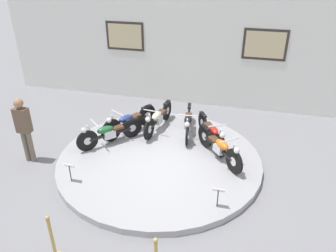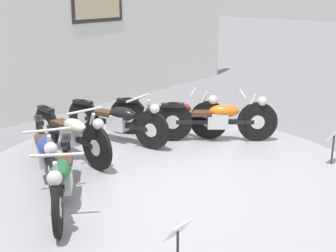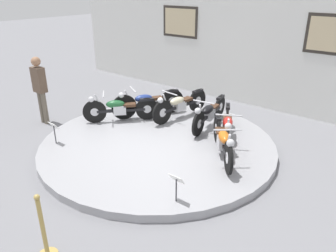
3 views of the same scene
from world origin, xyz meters
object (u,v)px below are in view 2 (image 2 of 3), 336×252
at_px(motorcycle_black, 118,120).
at_px(motorcycle_red, 170,114).
at_px(info_placard_front_left, 178,237).
at_px(motorcycle_cream, 71,132).
at_px(motorcycle_orange, 218,118).
at_px(motorcycle_blue, 46,152).
at_px(info_placard_front_centre, 334,139).
at_px(motorcycle_green, 62,176).

distance_m(motorcycle_black, motorcycle_red, 0.88).
distance_m(motorcycle_black, info_placard_front_left, 3.69).
relative_size(motorcycle_cream, motorcycle_red, 1.13).
bearing_deg(motorcycle_cream, info_placard_front_left, -112.77).
bearing_deg(info_placard_front_left, motorcycle_cream, 67.23).
bearing_deg(motorcycle_orange, info_placard_front_left, -150.82).
height_order(motorcycle_blue, motorcycle_red, motorcycle_blue).
height_order(motorcycle_orange, info_placard_front_centre, motorcycle_orange).
bearing_deg(motorcycle_blue, motorcycle_green, -112.93).
relative_size(motorcycle_blue, motorcycle_orange, 1.14).
xyz_separation_m(motorcycle_black, info_placard_front_left, (-2.17, -2.98, -0.00)).
height_order(motorcycle_green, motorcycle_black, motorcycle_black).
distance_m(motorcycle_green, motorcycle_red, 2.84).
height_order(motorcycle_black, info_placard_front_left, motorcycle_black).
height_order(motorcycle_blue, motorcycle_black, motorcycle_blue).
bearing_deg(motorcycle_green, motorcycle_red, 14.84).
bearing_deg(info_placard_front_centre, motorcycle_green, 150.85).
bearing_deg(info_placard_front_left, motorcycle_black, 53.86).
bearing_deg(motorcycle_blue, motorcycle_black, 14.68).
relative_size(motorcycle_black, motorcycle_orange, 1.25).
bearing_deg(motorcycle_cream, motorcycle_black, -0.11).
bearing_deg(info_placard_front_left, motorcycle_blue, 79.00).
xyz_separation_m(motorcycle_red, info_placard_front_centre, (0.49, -2.53, -0.01)).
distance_m(motorcycle_red, info_placard_front_left, 3.87).
bearing_deg(motorcycle_blue, info_placard_front_centre, -40.88).
height_order(info_placard_front_left, info_placard_front_centre, same).
bearing_deg(motorcycle_red, info_placard_front_left, -139.16).
distance_m(motorcycle_blue, motorcycle_orange, 2.84).
xyz_separation_m(motorcycle_green, motorcycle_cream, (1.07, 1.17, 0.01)).
relative_size(motorcycle_orange, info_placard_front_centre, 3.04).
height_order(motorcycle_green, motorcycle_cream, motorcycle_cream).
bearing_deg(motorcycle_green, info_placard_front_left, -95.82).
bearing_deg(motorcycle_red, motorcycle_orange, -67.24).
relative_size(motorcycle_cream, info_placard_front_centre, 3.86).
relative_size(motorcycle_blue, info_placard_front_left, 3.48).
bearing_deg(motorcycle_green, motorcycle_black, 30.47).
distance_m(motorcycle_black, info_placard_front_centre, 3.23).
bearing_deg(motorcycle_red, motorcycle_blue, 179.94).
xyz_separation_m(motorcycle_cream, motorcycle_black, (0.92, -0.00, -0.01)).
relative_size(motorcycle_blue, motorcycle_red, 1.02).
bearing_deg(motorcycle_black, info_placard_front_centre, -67.24).
distance_m(motorcycle_red, motorcycle_orange, 0.79).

